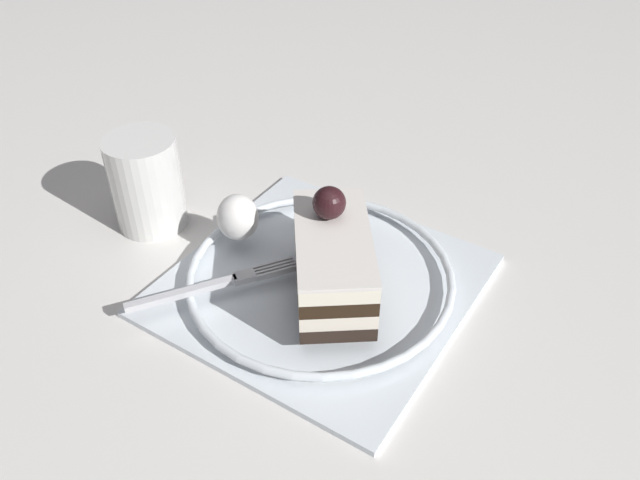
{
  "coord_description": "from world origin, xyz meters",
  "views": [
    {
      "loc": [
        -0.25,
        -0.24,
        0.34
      ],
      "look_at": [
        -0.0,
        0.02,
        0.05
      ],
      "focal_mm": 36.81,
      "sensor_mm": 36.0,
      "label": 1
    }
  ],
  "objects_px": {
    "whipped_cream_dollop": "(238,217)",
    "drink_glass_near": "(147,187)",
    "cake_slice": "(331,257)",
    "fork": "(218,284)",
    "dessert_plate": "(320,280)"
  },
  "relations": [
    {
      "from": "whipped_cream_dollop",
      "to": "drink_glass_near",
      "type": "bearing_deg",
      "value": 108.0
    },
    {
      "from": "cake_slice",
      "to": "drink_glass_near",
      "type": "xyz_separation_m",
      "value": [
        -0.04,
        0.17,
        -0.01
      ]
    },
    {
      "from": "dessert_plate",
      "to": "fork",
      "type": "height_order",
      "value": "fork"
    },
    {
      "from": "fork",
      "to": "drink_glass_near",
      "type": "height_order",
      "value": "drink_glass_near"
    },
    {
      "from": "fork",
      "to": "drink_glass_near",
      "type": "xyz_separation_m",
      "value": [
        0.02,
        0.12,
        0.02
      ]
    },
    {
      "from": "cake_slice",
      "to": "fork",
      "type": "xyz_separation_m",
      "value": [
        -0.06,
        0.06,
        -0.02
      ]
    },
    {
      "from": "drink_glass_near",
      "to": "cake_slice",
      "type": "bearing_deg",
      "value": -77.44
    },
    {
      "from": "fork",
      "to": "drink_glass_near",
      "type": "distance_m",
      "value": 0.12
    },
    {
      "from": "cake_slice",
      "to": "fork",
      "type": "bearing_deg",
      "value": 136.55
    },
    {
      "from": "whipped_cream_dollop",
      "to": "fork",
      "type": "xyz_separation_m",
      "value": [
        -0.05,
        -0.03,
        -0.02
      ]
    },
    {
      "from": "dessert_plate",
      "to": "cake_slice",
      "type": "xyz_separation_m",
      "value": [
        -0.0,
        -0.02,
        0.03
      ]
    },
    {
      "from": "cake_slice",
      "to": "whipped_cream_dollop",
      "type": "xyz_separation_m",
      "value": [
        -0.01,
        0.09,
        -0.01
      ]
    },
    {
      "from": "cake_slice",
      "to": "whipped_cream_dollop",
      "type": "bearing_deg",
      "value": 97.25
    },
    {
      "from": "fork",
      "to": "dessert_plate",
      "type": "bearing_deg",
      "value": -32.16
    },
    {
      "from": "whipped_cream_dollop",
      "to": "drink_glass_near",
      "type": "height_order",
      "value": "drink_glass_near"
    }
  ]
}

